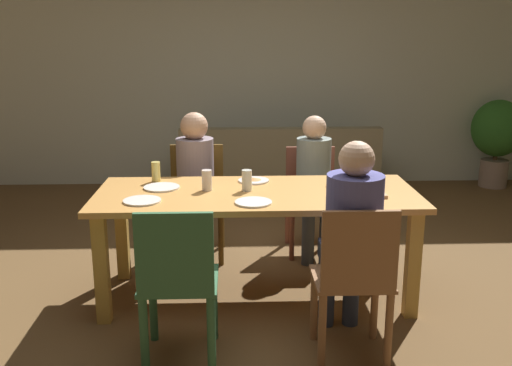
# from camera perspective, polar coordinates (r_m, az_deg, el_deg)

# --- Properties ---
(ground_plane) EXTENTS (20.00, 20.00, 0.00)m
(ground_plane) POSITION_cam_1_polar(r_m,az_deg,el_deg) (4.15, 0.05, -10.93)
(ground_plane) COLOR brown
(back_wall) EXTENTS (7.62, 0.12, 2.90)m
(back_wall) POSITION_cam_1_polar(r_m,az_deg,el_deg) (6.98, -1.02, 11.80)
(back_wall) COLOR silver
(back_wall) RESTS_ON ground
(dining_table) EXTENTS (2.15, 0.88, 0.75)m
(dining_table) POSITION_cam_1_polar(r_m,az_deg,el_deg) (3.91, 0.06, -2.28)
(dining_table) COLOR #CC8E45
(dining_table) RESTS_ON ground
(chair_0) EXTENTS (0.42, 0.38, 0.91)m
(chair_0) POSITION_cam_1_polar(r_m,az_deg,el_deg) (3.23, 9.63, -9.25)
(chair_0) COLOR #8F603C
(chair_0) RESTS_ON ground
(person_0) EXTENTS (0.31, 0.55, 1.23)m
(person_0) POSITION_cam_1_polar(r_m,az_deg,el_deg) (3.28, 9.29, -4.70)
(person_0) COLOR #2E364E
(person_0) RESTS_ON ground
(chair_1) EXTENTS (0.46, 0.46, 0.89)m
(chair_1) POSITION_cam_1_polar(r_m,az_deg,el_deg) (4.78, -5.83, -1.18)
(chair_1) COLOR brown
(chair_1) RESTS_ON ground
(person_1) EXTENTS (0.30, 0.54, 1.19)m
(person_1) POSITION_cam_1_polar(r_m,az_deg,el_deg) (4.57, -6.02, 0.67)
(person_1) COLOR #402B42
(person_1) RESTS_ON ground
(chair_2) EXTENTS (0.43, 0.45, 0.85)m
(chair_2) POSITION_cam_1_polar(r_m,az_deg,el_deg) (4.89, 5.45, -0.99)
(chair_2) COLOR brown
(chair_2) RESTS_ON ground
(person_2) EXTENTS (0.28, 0.48, 1.14)m
(person_2) POSITION_cam_1_polar(r_m,az_deg,el_deg) (4.69, 5.75, 0.69)
(person_2) COLOR #39414C
(person_2) RESTS_ON ground
(chair_3) EXTENTS (0.42, 0.42, 0.91)m
(chair_3) POSITION_cam_1_polar(r_m,az_deg,el_deg) (3.19, -7.67, -9.68)
(chair_3) COLOR #31613D
(chair_3) RESTS_ON ground
(pizza_box_0) EXTENTS (0.34, 0.34, 0.02)m
(pizza_box_0) POSITION_cam_1_polar(r_m,az_deg,el_deg) (3.93, 9.77, -0.74)
(pizza_box_0) COLOR tan
(pizza_box_0) RESTS_ON dining_table
(plate_0) EXTENTS (0.23, 0.23, 0.01)m
(plate_0) POSITION_cam_1_polar(r_m,az_deg,el_deg) (3.62, -0.25, -1.90)
(plate_0) COLOR white
(plate_0) RESTS_ON dining_table
(plate_1) EXTENTS (0.22, 0.22, 0.03)m
(plate_1) POSITION_cam_1_polar(r_m,az_deg,el_deg) (4.15, -0.24, 0.29)
(plate_1) COLOR white
(plate_1) RESTS_ON dining_table
(plate_2) EXTENTS (0.25, 0.25, 0.01)m
(plate_2) POSITION_cam_1_polar(r_m,az_deg,el_deg) (4.02, -9.24, -0.42)
(plate_2) COLOR white
(plate_2) RESTS_ON dining_table
(plate_3) EXTENTS (0.24, 0.24, 0.01)m
(plate_3) POSITION_cam_1_polar(r_m,az_deg,el_deg) (3.72, -11.12, -1.72)
(plate_3) COLOR white
(plate_3) RESTS_ON dining_table
(drinking_glass_0) EXTENTS (0.07, 0.07, 0.14)m
(drinking_glass_0) POSITION_cam_1_polar(r_m,az_deg,el_deg) (3.89, -0.91, 0.26)
(drinking_glass_0) COLOR silver
(drinking_glass_0) RESTS_ON dining_table
(drinking_glass_1) EXTENTS (0.07, 0.07, 0.14)m
(drinking_glass_1) POSITION_cam_1_polar(r_m,az_deg,el_deg) (3.91, -4.85, 0.27)
(drinking_glass_1) COLOR silver
(drinking_glass_1) RESTS_ON dining_table
(drinking_glass_2) EXTENTS (0.06, 0.06, 0.14)m
(drinking_glass_2) POSITION_cam_1_polar(r_m,az_deg,el_deg) (4.19, -9.79, 1.10)
(drinking_glass_2) COLOR #DBC965
(drinking_glass_2) RESTS_ON dining_table
(couch) EXTENTS (2.16, 0.78, 0.80)m
(couch) POSITION_cam_1_polar(r_m,az_deg,el_deg) (6.54, 2.23, 1.27)
(couch) COLOR #817656
(couch) RESTS_ON ground
(potted_plant) EXTENTS (0.60, 0.60, 1.03)m
(potted_plant) POSITION_cam_1_polar(r_m,az_deg,el_deg) (7.39, 22.61, 4.48)
(potted_plant) COLOR gray
(potted_plant) RESTS_ON ground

